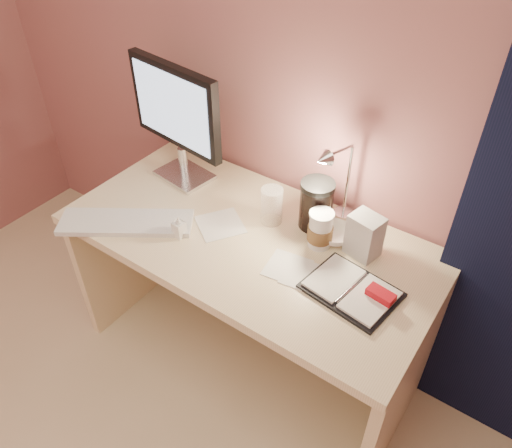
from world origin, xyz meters
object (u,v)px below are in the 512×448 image
Objects in this scene: clear_cup at (272,206)px; keyboard at (126,222)px; product_box at (364,236)px; desk_lamp at (347,183)px; bowl at (334,234)px; dark_jar at (316,207)px; desk at (260,267)px; lotion_bottle at (179,226)px; monitor at (178,114)px; planner at (354,290)px; coffee_cup at (320,230)px.

keyboard is at bearing -142.41° from clear_cup.
product_box is 0.20m from desk_lamp.
dark_jar is at bearing 163.40° from bowl.
desk is at bearing -156.33° from product_box.
lotion_bottle reaches higher than bowl.
desk is 0.70m from monitor.
lotion_bottle is at bearing -140.90° from product_box.
monitor is 0.86m from product_box.
monitor is 3.06× the size of product_box.
desk is at bearing -161.64° from bowl.
coffee_cup is (-0.21, 0.14, 0.06)m from planner.
monitor is 3.41× the size of coffee_cup.
bowl is at bearing -4.81° from keyboard.
clear_cup is (-0.43, 0.15, 0.06)m from planner.
planner is 0.46m from clear_cup.
clear_cup is (0.44, 0.34, 0.06)m from keyboard.
desk_lamp is (-0.19, 0.27, 0.20)m from planner.
keyboard is 0.72m from dark_jar.
coffee_cup reaches higher than lotion_bottle.
coffee_cup is 0.85× the size of dark_jar.
dark_jar is 0.16m from desk_lamp.
desk is 8.58× the size of product_box.
lotion_bottle is (-0.47, -0.31, 0.02)m from bowl.
desk is 0.37m from bowl.
product_box reaches higher than clear_cup.
coffee_cup is at bearing 7.16° from desk.
desk is 0.56m from keyboard.
bowl is 0.13m from product_box.
desk_lamp reaches higher than bowl.
clear_cup is 0.84× the size of dark_jar.
lotion_bottle is at bearing -15.53° from keyboard.
clear_cup reaches higher than desk.
planner is (0.90, -0.18, -0.29)m from monitor.
clear_cup is (0.02, 0.04, 0.30)m from desk.
monitor reaches higher than bowl.
coffee_cup is 0.44× the size of desk_lamp.
monitor reaches higher than planner.
keyboard is at bearing -144.93° from dark_jar.
bowl is at bearing 10.16° from clear_cup.
coffee_cup is (0.69, -0.05, -0.23)m from monitor.
monitor is 0.72m from desk_lamp.
lotion_bottle is (0.21, 0.07, 0.04)m from keyboard.
coffee_cup is 1.00× the size of clear_cup.
desk_lamp reaches higher than desk.
product_box is at bearing 5.45° from clear_cup.
monitor is 3.42× the size of clear_cup.
coffee_cup is at bearing 29.60° from lotion_bottle.
bowl is at bearing -16.60° from dark_jar.
keyboard is 3.42× the size of coffee_cup.
monitor reaches higher than desk.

